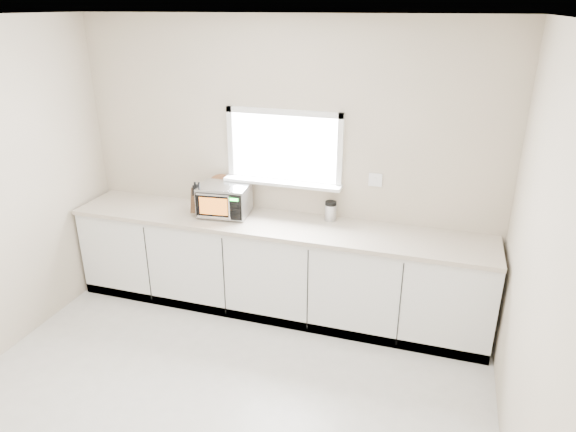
% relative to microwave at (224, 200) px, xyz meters
% --- Properties ---
extents(back_wall, '(4.00, 0.17, 2.70)m').
position_rel_microwave_xyz_m(back_wall, '(0.51, 0.27, 0.29)').
color(back_wall, '#B2A68E').
rests_on(back_wall, ground).
extents(cabinets, '(3.92, 0.60, 0.88)m').
position_rel_microwave_xyz_m(cabinets, '(0.51, -0.03, -0.63)').
color(cabinets, white).
rests_on(cabinets, ground).
extents(countertop, '(3.92, 0.64, 0.04)m').
position_rel_microwave_xyz_m(countertop, '(0.51, -0.04, -0.17)').
color(countertop, beige).
rests_on(countertop, cabinets).
extents(microwave, '(0.48, 0.40, 0.29)m').
position_rel_microwave_xyz_m(microwave, '(0.00, 0.00, 0.00)').
color(microwave, black).
rests_on(microwave, countertop).
extents(knife_block, '(0.13, 0.24, 0.33)m').
position_rel_microwave_xyz_m(knife_block, '(-0.23, -0.05, -0.01)').
color(knife_block, '#4A2D1A').
rests_on(knife_block, countertop).
extents(cutting_board, '(0.32, 0.08, 0.32)m').
position_rel_microwave_xyz_m(cutting_board, '(-0.12, 0.21, 0.01)').
color(cutting_board, '#A1633E').
rests_on(cutting_board, countertop).
extents(coffee_grinder, '(0.12, 0.12, 0.19)m').
position_rel_microwave_xyz_m(coffee_grinder, '(0.98, 0.17, -0.06)').
color(coffee_grinder, silver).
rests_on(coffee_grinder, countertop).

